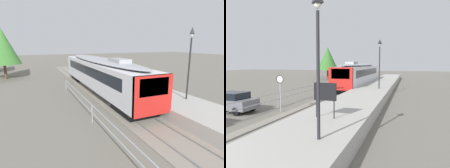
{
  "view_description": "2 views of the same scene",
  "coord_description": "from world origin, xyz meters",
  "views": [
    {
      "loc": [
        -6.77,
        10.13,
        5.08
      ],
      "look_at": [
        -1.0,
        22.93,
        2.0
      ],
      "focal_mm": 29.6,
      "sensor_mm": 36.0,
      "label": 1
    },
    {
      "loc": [
        7.13,
        -3.1,
        3.68
      ],
      "look_at": [
        0.4,
        16.93,
        1.6
      ],
      "focal_mm": 33.83,
      "sensor_mm": 36.0,
      "label": 2
    }
  ],
  "objects": [
    {
      "name": "commuter_train",
      "position": [
        0.0,
        28.33,
        2.14
      ],
      "size": [
        2.82,
        19.03,
        3.74
      ],
      "color": "silver",
      "rests_on": "track_rails"
    },
    {
      "name": "platform_lamp_mid_platform",
      "position": [
        4.07,
        20.22,
        4.62
      ],
      "size": [
        0.34,
        0.34,
        5.35
      ],
      "color": "#232328",
      "rests_on": "station_platform"
    },
    {
      "name": "tree_behind_station_far",
      "position": [
        -9.98,
        40.63,
        4.71
      ],
      "size": [
        4.62,
        4.62,
        7.25
      ],
      "color": "brown",
      "rests_on": "ground"
    },
    {
      "name": "ground_plane",
      "position": [
        -3.0,
        22.0,
        0.0
      ],
      "size": [
        160.0,
        160.0,
        0.0
      ],
      "primitive_type": "plane",
      "color": "#6B665B"
    },
    {
      "name": "track_rails",
      "position": [
        0.0,
        22.0,
        0.03
      ],
      "size": [
        3.2,
        60.0,
        0.14
      ],
      "color": "gray",
      "rests_on": "ground"
    },
    {
      "name": "station_platform",
      "position": [
        3.25,
        22.0,
        0.45
      ],
      "size": [
        3.9,
        60.0,
        0.9
      ],
      "primitive_type": "cube",
      "color": "#A8A59E",
      "rests_on": "ground"
    }
  ]
}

